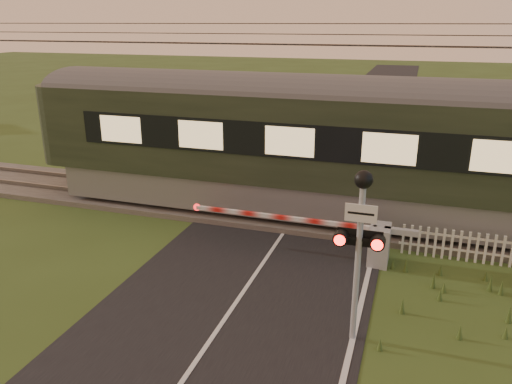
% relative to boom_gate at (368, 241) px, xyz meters
% --- Properties ---
extents(ground, '(160.00, 160.00, 0.00)m').
position_rel_boom_gate_xyz_m(ground, '(-2.64, -3.77, -0.60)').
color(ground, '#34481B').
rests_on(ground, ground).
extents(road, '(6.00, 140.00, 0.03)m').
position_rel_boom_gate_xyz_m(road, '(-2.62, -4.00, -0.59)').
color(road, black).
rests_on(road, ground).
extents(track_bed, '(140.00, 3.40, 0.39)m').
position_rel_boom_gate_xyz_m(track_bed, '(-2.64, 2.73, -0.53)').
color(track_bed, '#47423D').
rests_on(track_bed, ground).
extents(overhead_wires, '(120.00, 0.62, 0.62)m').
position_rel_boom_gate_xyz_m(overhead_wires, '(-2.64, 2.73, 5.13)').
color(overhead_wires, black).
rests_on(overhead_wires, ground).
extents(boom_gate, '(6.35, 0.82, 1.09)m').
position_rel_boom_gate_xyz_m(boom_gate, '(0.00, 0.00, 0.00)').
color(boom_gate, gray).
rests_on(boom_gate, ground).
extents(crossing_signal, '(0.91, 0.36, 3.59)m').
position_rel_boom_gate_xyz_m(crossing_signal, '(0.09, -3.63, 1.88)').
color(crossing_signal, gray).
rests_on(crossing_signal, ground).
extents(picket_fence, '(3.39, 0.07, 0.87)m').
position_rel_boom_gate_xyz_m(picket_fence, '(2.46, 0.83, -0.16)').
color(picket_fence, silver).
rests_on(picket_fence, ground).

